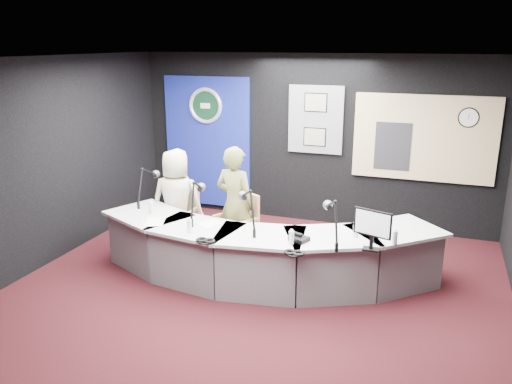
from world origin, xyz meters
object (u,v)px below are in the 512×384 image
(broadcast_desk, at_px, (260,252))
(armchair_right, at_px, (235,224))
(armchair_left, at_px, (178,217))
(person_woman, at_px, (235,205))
(person_man, at_px, (177,201))

(broadcast_desk, height_order, armchair_right, armchair_right)
(armchair_left, bearing_deg, armchair_right, -0.02)
(armchair_left, distance_m, person_woman, 0.97)
(person_man, distance_m, person_woman, 0.93)
(person_woman, bearing_deg, person_man, 9.77)
(broadcast_desk, bearing_deg, armchair_left, 161.12)
(armchair_left, relative_size, person_man, 0.68)
(person_man, bearing_deg, armchair_left, 180.00)
(armchair_left, bearing_deg, person_man, 0.00)
(armchair_right, bearing_deg, person_woman, 0.00)
(armchair_left, height_order, person_man, person_man)
(broadcast_desk, distance_m, armchair_right, 0.72)
(person_man, bearing_deg, person_woman, 165.65)
(person_man, relative_size, person_woman, 0.93)
(armchair_right, bearing_deg, broadcast_desk, -10.46)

